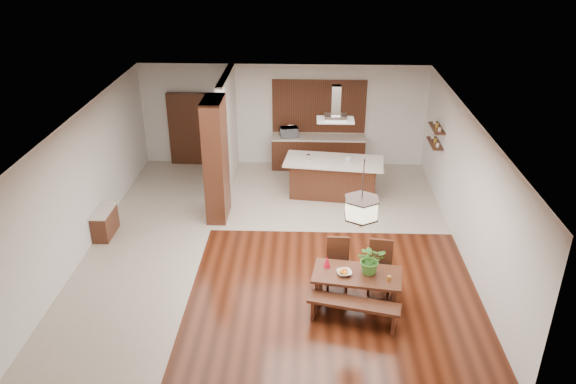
{
  "coord_description": "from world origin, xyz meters",
  "views": [
    {
      "loc": [
        0.69,
        -10.62,
        6.43
      ],
      "look_at": [
        0.3,
        0.0,
        1.25
      ],
      "focal_mm": 35.0,
      "sensor_mm": 36.0,
      "label": 1
    }
  ],
  "objects_px": {
    "dining_table": "(357,282)",
    "kitchen_island": "(333,178)",
    "hallway_console": "(105,223)",
    "dining_chair_right": "(380,268)",
    "foliage_plant": "(371,259)",
    "fruit_bowl": "(344,273)",
    "pendant_lantern": "(362,195)",
    "range_hood": "(336,103)",
    "dining_chair_left": "(338,265)",
    "microwave": "(289,132)",
    "island_cup": "(349,159)",
    "dining_bench": "(353,312)"
  },
  "relations": [
    {
      "from": "dining_table",
      "to": "foliage_plant",
      "type": "relative_size",
      "value": 2.97
    },
    {
      "from": "dining_table",
      "to": "range_hood",
      "type": "distance_m",
      "value": 4.92
    },
    {
      "from": "dining_chair_right",
      "to": "foliage_plant",
      "type": "distance_m",
      "value": 0.62
    },
    {
      "from": "dining_chair_left",
      "to": "microwave",
      "type": "height_order",
      "value": "microwave"
    },
    {
      "from": "dining_chair_left",
      "to": "pendant_lantern",
      "type": "xyz_separation_m",
      "value": [
        0.32,
        -0.54,
        1.75
      ]
    },
    {
      "from": "fruit_bowl",
      "to": "hallway_console",
      "type": "bearing_deg",
      "value": 155.75
    },
    {
      "from": "hallway_console",
      "to": "dining_chair_right",
      "type": "relative_size",
      "value": 0.87
    },
    {
      "from": "dining_table",
      "to": "dining_chair_right",
      "type": "distance_m",
      "value": 0.63
    },
    {
      "from": "dining_chair_left",
      "to": "range_hood",
      "type": "relative_size",
      "value": 1.1
    },
    {
      "from": "foliage_plant",
      "to": "fruit_bowl",
      "type": "relative_size",
      "value": 2.16
    },
    {
      "from": "dining_table",
      "to": "dining_chair_left",
      "type": "distance_m",
      "value": 0.63
    },
    {
      "from": "range_hood",
      "to": "dining_bench",
      "type": "bearing_deg",
      "value": -87.93
    },
    {
      "from": "dining_chair_right",
      "to": "fruit_bowl",
      "type": "bearing_deg",
      "value": -139.48
    },
    {
      "from": "island_cup",
      "to": "microwave",
      "type": "height_order",
      "value": "microwave"
    },
    {
      "from": "range_hood",
      "to": "microwave",
      "type": "distance_m",
      "value": 2.55
    },
    {
      "from": "pendant_lantern",
      "to": "kitchen_island",
      "type": "bearing_deg",
      "value": 93.41
    },
    {
      "from": "range_hood",
      "to": "dining_chair_left",
      "type": "bearing_deg",
      "value": -90.78
    },
    {
      "from": "pendant_lantern",
      "to": "microwave",
      "type": "relative_size",
      "value": 2.7
    },
    {
      "from": "dining_chair_right",
      "to": "dining_table",
      "type": "bearing_deg",
      "value": -130.18
    },
    {
      "from": "fruit_bowl",
      "to": "dining_chair_right",
      "type": "bearing_deg",
      "value": 32.98
    },
    {
      "from": "hallway_console",
      "to": "fruit_bowl",
      "type": "height_order",
      "value": "fruit_bowl"
    },
    {
      "from": "hallway_console",
      "to": "foliage_plant",
      "type": "height_order",
      "value": "foliage_plant"
    },
    {
      "from": "island_cup",
      "to": "kitchen_island",
      "type": "bearing_deg",
      "value": 166.91
    },
    {
      "from": "dining_bench",
      "to": "range_hood",
      "type": "relative_size",
      "value": 1.79
    },
    {
      "from": "dining_table",
      "to": "dining_chair_left",
      "type": "relative_size",
      "value": 1.71
    },
    {
      "from": "dining_bench",
      "to": "pendant_lantern",
      "type": "distance_m",
      "value": 2.1
    },
    {
      "from": "hallway_console",
      "to": "pendant_lantern",
      "type": "distance_m",
      "value": 6.22
    },
    {
      "from": "pendant_lantern",
      "to": "range_hood",
      "type": "xyz_separation_m",
      "value": [
        -0.27,
        4.5,
        0.22
      ]
    },
    {
      "from": "pendant_lantern",
      "to": "fruit_bowl",
      "type": "distance_m",
      "value": 1.57
    },
    {
      "from": "dining_table",
      "to": "island_cup",
      "type": "relative_size",
      "value": 12.69
    },
    {
      "from": "dining_table",
      "to": "kitchen_island",
      "type": "bearing_deg",
      "value": 93.41
    },
    {
      "from": "dining_chair_left",
      "to": "foliage_plant",
      "type": "height_order",
      "value": "foliage_plant"
    },
    {
      "from": "dining_bench",
      "to": "kitchen_island",
      "type": "distance_m",
      "value": 5.07
    },
    {
      "from": "kitchen_island",
      "to": "dining_table",
      "type": "bearing_deg",
      "value": -79.69
    },
    {
      "from": "dining_bench",
      "to": "dining_chair_right",
      "type": "relative_size",
      "value": 1.59
    },
    {
      "from": "pendant_lantern",
      "to": "range_hood",
      "type": "height_order",
      "value": "same"
    },
    {
      "from": "dining_chair_right",
      "to": "microwave",
      "type": "relative_size",
      "value": 2.09
    },
    {
      "from": "microwave",
      "to": "foliage_plant",
      "type": "bearing_deg",
      "value": -87.46
    },
    {
      "from": "fruit_bowl",
      "to": "microwave",
      "type": "distance_m",
      "value": 6.44
    },
    {
      "from": "dining_table",
      "to": "fruit_bowl",
      "type": "xyz_separation_m",
      "value": [
        -0.23,
        -0.03,
        0.21
      ]
    },
    {
      "from": "hallway_console",
      "to": "dining_chair_left",
      "type": "bearing_deg",
      "value": -19.13
    },
    {
      "from": "hallway_console",
      "to": "dining_bench",
      "type": "bearing_deg",
      "value": -28.27
    },
    {
      "from": "foliage_plant",
      "to": "range_hood",
      "type": "bearing_deg",
      "value": 96.4
    },
    {
      "from": "dining_bench",
      "to": "dining_chair_right",
      "type": "bearing_deg",
      "value": 61.01
    },
    {
      "from": "fruit_bowl",
      "to": "kitchen_island",
      "type": "height_order",
      "value": "kitchen_island"
    },
    {
      "from": "foliage_plant",
      "to": "range_hood",
      "type": "height_order",
      "value": "range_hood"
    },
    {
      "from": "dining_chair_right",
      "to": "pendant_lantern",
      "type": "distance_m",
      "value": 1.85
    },
    {
      "from": "pendant_lantern",
      "to": "fruit_bowl",
      "type": "relative_size",
      "value": 4.98
    },
    {
      "from": "dining_chair_left",
      "to": "pendant_lantern",
      "type": "bearing_deg",
      "value": -57.46
    },
    {
      "from": "hallway_console",
      "to": "microwave",
      "type": "distance_m",
      "value": 5.68
    }
  ]
}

